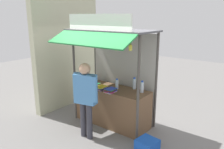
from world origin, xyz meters
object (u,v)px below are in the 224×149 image
magazine_stack_rear_center (111,90)px  magazine_stack_front_right (94,85)px  vendor_person (86,94)px  water_bottle_center (134,84)px  banana_bunch_leftmost (117,47)px  banana_bunch_rightmost (130,48)px  plastic_crate (147,146)px  water_bottle_far_right (142,87)px  magazine_stack_left (88,81)px  water_bottle_right (117,84)px  magazine_stack_front_left (101,88)px

magazine_stack_rear_center → magazine_stack_front_right: bearing=169.2°
magazine_stack_front_right → vendor_person: 0.88m
water_bottle_center → banana_bunch_leftmost: (0.01, -0.74, 0.99)m
banana_bunch_rightmost → plastic_crate: (0.54, -0.13, -1.95)m
water_bottle_far_right → magazine_stack_rear_center: size_ratio=0.98×
water_bottle_far_right → magazine_stack_rear_center: (-0.60, -0.43, -0.09)m
magazine_stack_rear_center → magazine_stack_left: (-0.94, 0.24, -0.00)m
plastic_crate → water_bottle_right: bearing=153.5°
water_bottle_right → magazine_stack_rear_center: bearing=-85.9°
water_bottle_right → banana_bunch_rightmost: 1.30m
water_bottle_right → banana_bunch_leftmost: (0.35, -0.47, 1.00)m
magazine_stack_rear_center → vendor_person: bearing=-107.3°
magazine_stack_front_left → magazine_stack_rear_center: (0.33, -0.04, 0.01)m
banana_bunch_rightmost → vendor_person: bearing=-152.2°
magazine_stack_front_left → magazine_stack_left: magazine_stack_left is taller
magazine_stack_rear_center → banana_bunch_leftmost: banana_bunch_leftmost is taller
water_bottle_center → magazine_stack_left: (-1.26, -0.31, -0.10)m
water_bottle_center → water_bottle_right: size_ratio=1.10×
magazine_stack_left → banana_bunch_leftmost: (1.26, -0.43, 1.08)m
water_bottle_right → banana_bunch_rightmost: (0.67, -0.47, 1.01)m
plastic_crate → banana_bunch_leftmost: bearing=171.6°
vendor_person → water_bottle_far_right: bearing=40.1°
magazine_stack_rear_center → banana_bunch_rightmost: 1.28m
magazine_stack_front_left → magazine_stack_left: size_ratio=1.09×
magazine_stack_left → banana_bunch_leftmost: banana_bunch_leftmost is taller
magazine_stack_left → plastic_crate: 2.36m
magazine_stack_front_right → banana_bunch_rightmost: 1.72m
water_bottle_far_right → water_bottle_center: 0.30m
water_bottle_far_right → plastic_crate: (0.59, -0.75, -0.95)m
water_bottle_center → magazine_stack_front_left: size_ratio=0.97×
banana_bunch_leftmost → banana_bunch_rightmost: (0.33, 0.00, 0.01)m
water_bottle_center → magazine_stack_rear_center: bearing=-120.4°
magazine_stack_front_right → banana_bunch_rightmost: (1.29, -0.31, 1.11)m
magazine_stack_left → banana_bunch_rightmost: banana_bunch_rightmost is taller
magazine_stack_front_right → plastic_crate: magazine_stack_front_right is taller
magazine_stack_left → plastic_crate: size_ratio=0.71×
water_bottle_right → magazine_stack_rear_center: water_bottle_right is taller
water_bottle_right → vendor_person: vendor_person is taller
magazine_stack_front_left → plastic_crate: (1.51, -0.36, -0.85)m
magazine_stack_front_right → banana_bunch_rightmost: size_ratio=1.32×
water_bottle_far_right → magazine_stack_left: (-1.54, -0.19, -0.09)m
water_bottle_center → water_bottle_right: bearing=-142.4°
banana_bunch_leftmost → water_bottle_center: bearing=90.5°
water_bottle_right → magazine_stack_left: (-0.92, -0.05, -0.08)m
magazine_stack_front_left → banana_bunch_leftmost: banana_bunch_leftmost is taller
banana_bunch_rightmost → vendor_person: size_ratio=0.14×
water_bottle_right → magazine_stack_rear_center: size_ratio=0.91×
magazine_stack_left → plastic_crate: magazine_stack_left is taller
vendor_person → magazine_stack_front_right: bearing=106.6°
magazine_stack_front_left → water_bottle_center: bearing=38.2°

